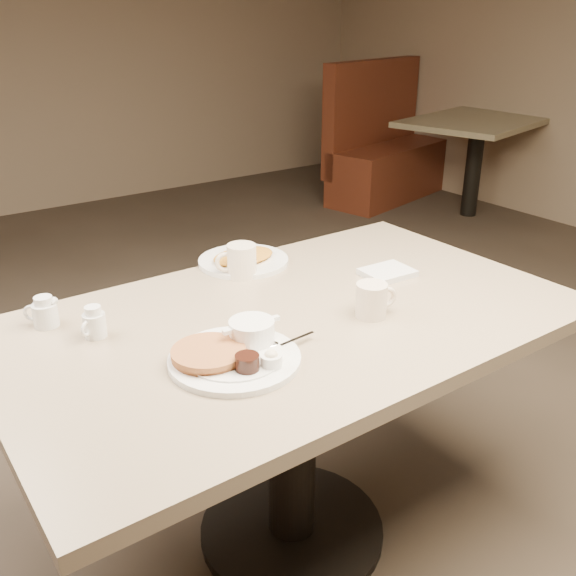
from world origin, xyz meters
TOP-DOWN VIEW (x-y plane):
  - room at (0.00, 0.00)m, footprint 7.04×8.04m
  - diner_table at (0.00, 0.00)m, footprint 1.50×0.90m
  - main_plate at (-0.24, -0.11)m, footprint 0.37×0.32m
  - coffee_mug_near at (0.17, -0.12)m, footprint 0.12×0.10m
  - napkin at (0.39, 0.05)m, footprint 0.15×0.13m
  - coffee_mug_far at (0.03, 0.30)m, footprint 0.13×0.11m
  - creamer_left at (-0.46, 0.18)m, footprint 0.08×0.07m
  - creamer_right at (-0.54, 0.31)m, footprint 0.08×0.07m
  - hash_plate at (0.09, 0.39)m, footprint 0.31×0.31m
  - booth_back_right at (2.92, 2.60)m, footprint 1.50×1.66m

SIDE VIEW (x-z plane):
  - booth_back_right at x=2.92m, z-range -0.15..0.97m
  - diner_table at x=0.00m, z-range 0.21..0.96m
  - napkin at x=0.39m, z-range 0.75..0.77m
  - hash_plate at x=0.09m, z-range 0.75..0.78m
  - main_plate at x=-0.24m, z-range 0.74..0.81m
  - creamer_right at x=-0.54m, z-range 0.75..0.83m
  - creamer_left at x=-0.46m, z-range 0.75..0.83m
  - coffee_mug_near at x=0.17m, z-range 0.75..0.84m
  - coffee_mug_far at x=0.03m, z-range 0.75..0.85m
  - room at x=0.00m, z-range -0.02..2.82m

